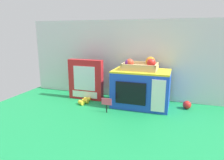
% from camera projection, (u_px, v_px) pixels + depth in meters
% --- Properties ---
extents(ground_plane, '(1.70, 1.70, 0.00)m').
position_uv_depth(ground_plane, '(115.00, 103.00, 1.55)').
color(ground_plane, '#198C47').
rests_on(ground_plane, ground).
extents(display_back_panel, '(1.61, 0.03, 0.62)m').
position_uv_depth(display_back_panel, '(122.00, 59.00, 1.65)').
color(display_back_panel, silver).
rests_on(display_back_panel, ground).
extents(toy_microwave, '(0.40, 0.25, 0.27)m').
position_uv_depth(toy_microwave, '(141.00, 88.00, 1.45)').
color(toy_microwave, blue).
rests_on(toy_microwave, ground).
extents(food_groups_crate, '(0.24, 0.19, 0.09)m').
position_uv_depth(food_groups_crate, '(141.00, 65.00, 1.43)').
color(food_groups_crate, tan).
rests_on(food_groups_crate, toy_microwave).
extents(cookie_set_box, '(0.28, 0.06, 0.32)m').
position_uv_depth(cookie_set_box, '(86.00, 80.00, 1.60)').
color(cookie_set_box, red).
rests_on(cookie_set_box, ground).
extents(price_sign, '(0.07, 0.01, 0.10)m').
position_uv_depth(price_sign, '(107.00, 103.00, 1.34)').
color(price_sign, black).
rests_on(price_sign, ground).
extents(loose_toy_banana, '(0.07, 0.13, 0.03)m').
position_uv_depth(loose_toy_banana, '(85.00, 101.00, 1.54)').
color(loose_toy_banana, yellow).
rests_on(loose_toy_banana, ground).
extents(loose_toy_apple, '(0.06, 0.06, 0.06)m').
position_uv_depth(loose_toy_apple, '(187.00, 105.00, 1.42)').
color(loose_toy_apple, red).
rests_on(loose_toy_apple, ground).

